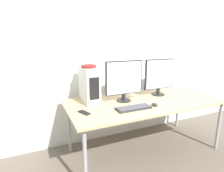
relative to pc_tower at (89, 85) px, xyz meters
name	(u,v)px	position (x,y,z in m)	size (l,w,h in m)	color
ground_plane	(166,170)	(0.69, -0.70, -0.94)	(14.00, 14.00, 0.00)	#665B51
wall_back	(125,49)	(0.69, 0.36, 0.41)	(8.00, 0.07, 2.70)	silver
desk	(146,103)	(0.69, -0.23, -0.26)	(2.04, 0.93, 0.72)	tan
pc_tower	(89,85)	(0.00, 0.00, 0.00)	(0.17, 0.40, 0.44)	silver
headphones	(89,66)	(0.00, 0.00, 0.23)	(0.19, 0.19, 0.03)	maroon
monitor_main	(124,80)	(0.41, -0.14, 0.06)	(0.50, 0.18, 0.52)	black
monitor_right_near	(159,76)	(0.99, -0.09, 0.05)	(0.46, 0.18, 0.51)	black
keyboard	(134,108)	(0.38, -0.44, -0.21)	(0.41, 0.15, 0.02)	#28282D
mouse	(155,104)	(0.66, -0.46, -0.20)	(0.06, 0.09, 0.03)	#2D2D2D
cell_phone	(84,113)	(-0.17, -0.34, -0.21)	(0.12, 0.17, 0.01)	black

